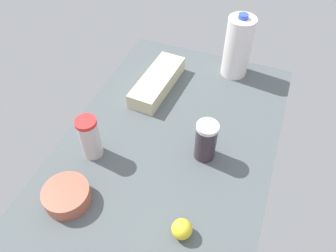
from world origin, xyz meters
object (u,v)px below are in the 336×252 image
egg_carton (158,82)px  shaker_bottle (206,142)px  milk_jug (238,47)px  lemon_loose (182,229)px  mixing_bowl (67,196)px  tumbler_cup (90,138)px

egg_carton → shaker_bottle: (28.31, 29.20, 4.58)cm
milk_jug → lemon_loose: (80.62, 3.26, -10.42)cm
egg_carton → shaker_bottle: bearing=50.0°
milk_jug → mixing_bowl: (82.89, -34.29, -10.74)cm
tumbler_cup → milk_jug: bearing=150.1°
lemon_loose → egg_carton: bearing=-151.8°
egg_carton → mixing_bowl: size_ratio=2.23×
mixing_bowl → shaker_bottle: shaker_bottle is taller
shaker_bottle → milk_jug: bearing=-178.8°
lemon_loose → shaker_bottle: bearing=-175.9°
egg_carton → mixing_bowl: (60.88, -6.18, -0.50)cm
mixing_bowl → lemon_loose: bearing=93.5°
egg_carton → shaker_bottle: 40.92cm
mixing_bowl → lemon_loose: size_ratio=2.38×
milk_jug → shaker_bottle: size_ratio=1.83×
tumbler_cup → lemon_loose: size_ratio=2.71×
milk_jug → lemon_loose: 81.36cm
milk_jug → lemon_loose: bearing=2.3°
tumbler_cup → egg_carton: bearing=168.7°
tumbler_cup → lemon_loose: tumbler_cup is taller
milk_jug → tumbler_cup: 73.05cm
egg_carton → milk_jug: bearing=132.2°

